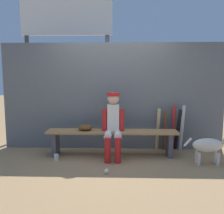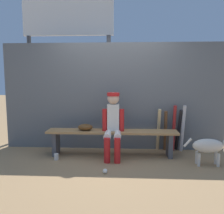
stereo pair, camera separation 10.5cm
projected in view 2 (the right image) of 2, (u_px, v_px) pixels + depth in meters
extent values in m
plane|color=#9E7A51|center=(112.00, 156.00, 4.55)|extent=(30.00, 30.00, 0.00)
cube|color=#595E63|center=(113.00, 97.00, 4.89)|extent=(4.55, 0.03, 2.18)
cube|color=#AD7F4C|center=(112.00, 132.00, 4.50)|extent=(2.47, 0.36, 0.04)
cube|color=#4C4C51|center=(56.00, 143.00, 4.59)|extent=(0.08, 0.29, 0.45)
cube|color=#4C4C51|center=(169.00, 145.00, 4.47)|extent=(0.08, 0.29, 0.45)
cube|color=silver|center=(113.00, 118.00, 4.46)|extent=(0.22, 0.13, 0.50)
sphere|color=beige|center=(113.00, 98.00, 4.42)|extent=(0.22, 0.22, 0.22)
cylinder|color=red|center=(113.00, 94.00, 4.41)|extent=(0.23, 0.23, 0.06)
cylinder|color=silver|center=(108.00, 135.00, 4.31)|extent=(0.13, 0.38, 0.13)
cylinder|color=red|center=(107.00, 150.00, 4.15)|extent=(0.11, 0.11, 0.45)
cylinder|color=red|center=(105.00, 120.00, 4.46)|extent=(0.09, 0.09, 0.43)
cylinder|color=silver|center=(118.00, 135.00, 4.30)|extent=(0.13, 0.38, 0.13)
cylinder|color=red|center=(117.00, 150.00, 4.14)|extent=(0.11, 0.11, 0.45)
cylinder|color=red|center=(122.00, 120.00, 4.44)|extent=(0.09, 0.09, 0.43)
ellipsoid|color=#593819|center=(85.00, 127.00, 4.51)|extent=(0.28, 0.20, 0.12)
cylinder|color=tan|center=(158.00, 130.00, 4.80)|extent=(0.07, 0.25, 0.87)
cylinder|color=brown|center=(165.00, 131.00, 4.82)|extent=(0.09, 0.19, 0.83)
cylinder|color=#B22323|center=(174.00, 128.00, 4.79)|extent=(0.08, 0.16, 0.94)
cylinder|color=black|center=(179.00, 130.00, 4.80)|extent=(0.11, 0.27, 0.86)
cylinder|color=#B7B7BC|center=(183.00, 129.00, 4.73)|extent=(0.09, 0.19, 0.95)
sphere|color=white|center=(105.00, 171.00, 3.71)|extent=(0.07, 0.07, 0.07)
cylinder|color=silver|center=(56.00, 157.00, 4.32)|extent=(0.08, 0.08, 0.11)
cylinder|color=red|center=(106.00, 128.00, 4.49)|extent=(0.08, 0.08, 0.11)
cylinder|color=#3F3F42|center=(31.00, 87.00, 5.94)|extent=(0.10, 0.10, 2.49)
cylinder|color=#3F3F42|center=(109.00, 87.00, 5.83)|extent=(0.10, 0.10, 2.49)
cube|color=white|center=(68.00, 18.00, 5.68)|extent=(2.19, 0.08, 0.83)
ellipsoid|color=beige|center=(208.00, 146.00, 4.02)|extent=(0.52, 0.20, 0.24)
cylinder|color=beige|center=(188.00, 143.00, 4.03)|extent=(0.15, 0.04, 0.16)
cylinder|color=beige|center=(216.00, 158.00, 4.10)|extent=(0.05, 0.05, 0.22)
cylinder|color=beige|center=(218.00, 160.00, 3.98)|extent=(0.05, 0.05, 0.22)
cylinder|color=beige|center=(197.00, 157.00, 4.12)|extent=(0.05, 0.05, 0.22)
cylinder|color=beige|center=(199.00, 160.00, 4.00)|extent=(0.05, 0.05, 0.22)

